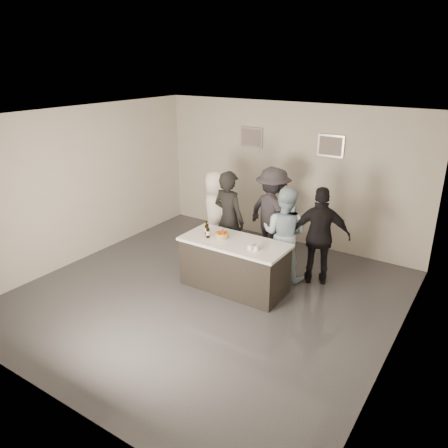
# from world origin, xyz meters

# --- Properties ---
(floor) EXTENTS (6.00, 6.00, 0.00)m
(floor) POSITION_xyz_m (0.00, 0.00, 0.00)
(floor) COLOR #3D3D42
(floor) RESTS_ON ground
(ceiling) EXTENTS (6.00, 6.00, 0.00)m
(ceiling) POSITION_xyz_m (0.00, 0.00, 3.00)
(ceiling) COLOR white
(wall_back) EXTENTS (6.00, 0.04, 3.00)m
(wall_back) POSITION_xyz_m (0.00, 3.00, 1.50)
(wall_back) COLOR beige
(wall_back) RESTS_ON ground
(wall_front) EXTENTS (6.00, 0.04, 3.00)m
(wall_front) POSITION_xyz_m (0.00, -3.00, 1.50)
(wall_front) COLOR beige
(wall_front) RESTS_ON ground
(wall_left) EXTENTS (0.04, 6.00, 3.00)m
(wall_left) POSITION_xyz_m (-3.00, 0.00, 1.50)
(wall_left) COLOR beige
(wall_left) RESTS_ON ground
(wall_right) EXTENTS (0.04, 6.00, 3.00)m
(wall_right) POSITION_xyz_m (3.00, 0.00, 1.50)
(wall_right) COLOR beige
(wall_right) RESTS_ON ground
(picture_left) EXTENTS (0.54, 0.04, 0.44)m
(picture_left) POSITION_xyz_m (-0.90, 2.97, 2.20)
(picture_left) COLOR #B2B2B7
(picture_left) RESTS_ON wall_back
(picture_right) EXTENTS (0.54, 0.04, 0.44)m
(picture_right) POSITION_xyz_m (0.90, 2.97, 2.20)
(picture_right) COLOR #B2B2B7
(picture_right) RESTS_ON wall_back
(bar_counter) EXTENTS (1.86, 0.86, 0.90)m
(bar_counter) POSITION_xyz_m (0.24, 0.46, 0.45)
(bar_counter) COLOR white
(bar_counter) RESTS_ON ground
(cake) EXTENTS (0.24, 0.24, 0.08)m
(cake) POSITION_xyz_m (-0.02, 0.47, 0.94)
(cake) COLOR orange
(cake) RESTS_ON bar_counter
(beer_bottle_a) EXTENTS (0.07, 0.07, 0.26)m
(beer_bottle_a) POSITION_xyz_m (-0.34, 0.46, 1.03)
(beer_bottle_a) COLOR black
(beer_bottle_a) RESTS_ON bar_counter
(beer_bottle_b) EXTENTS (0.07, 0.07, 0.26)m
(beer_bottle_b) POSITION_xyz_m (-0.23, 0.34, 1.03)
(beer_bottle_b) COLOR black
(beer_bottle_b) RESTS_ON bar_counter
(tumbler_cluster) EXTENTS (0.19, 0.19, 0.08)m
(tumbler_cluster) POSITION_xyz_m (0.68, 0.37, 0.94)
(tumbler_cluster) COLOR orange
(tumbler_cluster) RESTS_ON bar_counter
(candles) EXTENTS (0.24, 0.08, 0.01)m
(candles) POSITION_xyz_m (-0.08, 0.11, 0.90)
(candles) COLOR pink
(candles) RESTS_ON bar_counter
(person_main_black) EXTENTS (0.75, 0.55, 1.90)m
(person_main_black) POSITION_xyz_m (-0.34, 1.18, 0.95)
(person_main_black) COLOR black
(person_main_black) RESTS_ON ground
(person_main_blue) EXTENTS (0.89, 0.71, 1.73)m
(person_main_blue) POSITION_xyz_m (0.77, 1.32, 0.87)
(person_main_blue) COLOR #A7C3DB
(person_main_blue) RESTS_ON ground
(person_guest_left) EXTENTS (1.03, 0.91, 1.76)m
(person_guest_left) POSITION_xyz_m (-0.84, 1.49, 0.88)
(person_guest_left) COLOR silver
(person_guest_left) RESTS_ON ground
(person_guest_right) EXTENTS (1.13, 0.82, 1.79)m
(person_guest_right) POSITION_xyz_m (1.37, 1.48, 0.89)
(person_guest_right) COLOR black
(person_guest_right) RESTS_ON ground
(person_guest_back) EXTENTS (1.37, 1.05, 1.87)m
(person_guest_back) POSITION_xyz_m (0.17, 1.99, 0.93)
(person_guest_back) COLOR #343039
(person_guest_back) RESTS_ON ground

